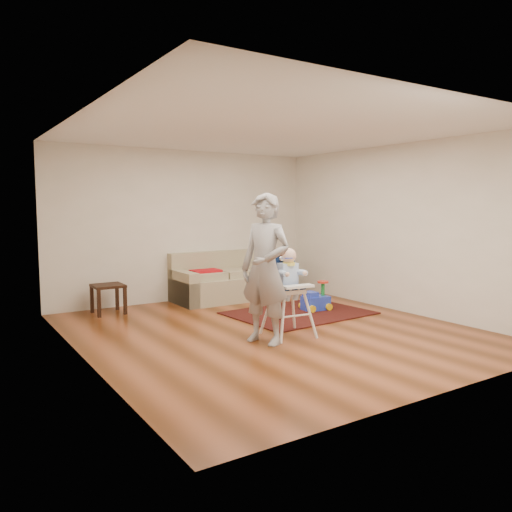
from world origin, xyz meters
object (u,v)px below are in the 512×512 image
ride_on_toy (316,296)px  adult (265,269)px  toy_ball (277,315)px  high_chair (288,294)px  side_table (108,299)px  sofa (234,276)px

ride_on_toy → adult: bearing=-142.2°
toy_ball → high_chair: bearing=-116.2°
toy_ball → high_chair: size_ratio=0.11×
side_table → adult: (1.16, -2.76, 0.70)m
ride_on_toy → toy_ball: ride_on_toy is taller
ride_on_toy → high_chair: size_ratio=0.40×
ride_on_toy → high_chair: bearing=-137.1°
sofa → high_chair: bearing=-105.2°
sofa → side_table: size_ratio=4.78×
sofa → toy_ball: 1.92m
sofa → toy_ball: (-0.33, -1.85, -0.35)m
toy_ball → adult: bearing=-132.5°
side_table → high_chair: high_chair is taller
ride_on_toy → sofa: bearing=115.1°
sofa → high_chair: size_ratio=1.90×
adult → sofa: bearing=135.3°
side_table → toy_ball: (1.98, -1.86, -0.15)m
sofa → adult: adult is taller
toy_ball → high_chair: 1.01m
sofa → high_chair: (-0.73, -2.65, 0.13)m
side_table → adult: adult is taller
sofa → side_table: (-2.32, 0.01, -0.20)m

